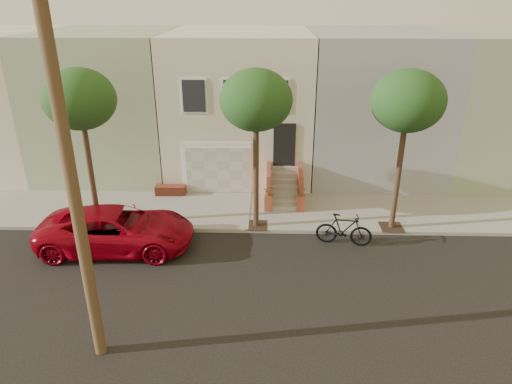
{
  "coord_description": "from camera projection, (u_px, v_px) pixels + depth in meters",
  "views": [
    {
      "loc": [
        1.45,
        -12.68,
        8.91
      ],
      "look_at": [
        1.02,
        3.0,
        2.03
      ],
      "focal_mm": 32.1,
      "sensor_mm": 36.0,
      "label": 1
    }
  ],
  "objects": [
    {
      "name": "sidewalk",
      "position": [
        234.0,
        211.0,
        20.09
      ],
      "size": [
        40.0,
        3.7,
        0.15
      ],
      "primitive_type": "cube",
      "color": "gray",
      "rests_on": "ground"
    },
    {
      "name": "tree_mid",
      "position": [
        256.0,
        101.0,
        16.66
      ],
      "size": [
        2.7,
        2.57,
        6.3
      ],
      "color": "#2D2116",
      "rests_on": "sidewalk"
    },
    {
      "name": "motorcycle",
      "position": [
        344.0,
        229.0,
        17.36
      ],
      "size": [
        2.19,
        0.97,
        1.27
      ],
      "primitive_type": "imported",
      "rotation": [
        0.0,
        0.0,
        1.39
      ],
      "color": "black",
      "rests_on": "ground"
    },
    {
      "name": "ground",
      "position": [
        223.0,
        284.0,
        15.23
      ],
      "size": [
        90.0,
        90.0,
        0.0
      ],
      "primitive_type": "plane",
      "color": "black",
      "rests_on": "ground"
    },
    {
      "name": "tree_right",
      "position": [
        408.0,
        102.0,
        16.53
      ],
      "size": [
        2.7,
        2.57,
        6.3
      ],
      "color": "#2D2116",
      "rests_on": "sidewalk"
    },
    {
      "name": "house_row",
      "position": [
        241.0,
        101.0,
        24.01
      ],
      "size": [
        33.1,
        11.7,
        7.0
      ],
      "color": "#BAB49F",
      "rests_on": "sidewalk"
    },
    {
      "name": "pickup_truck",
      "position": [
        117.0,
        229.0,
        17.05
      ],
      "size": [
        5.75,
        2.79,
        1.58
      ],
      "primitive_type": "imported",
      "rotation": [
        0.0,
        0.0,
        1.6
      ],
      "color": "maroon",
      "rests_on": "ground"
    },
    {
      "name": "tree_left",
      "position": [
        80.0,
        100.0,
        16.82
      ],
      "size": [
        2.7,
        2.57,
        6.3
      ],
      "color": "#2D2116",
      "rests_on": "sidewalk"
    }
  ]
}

